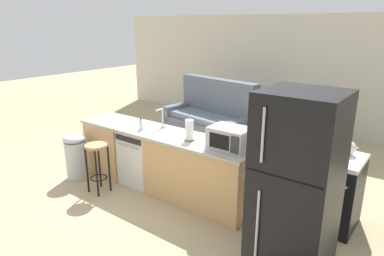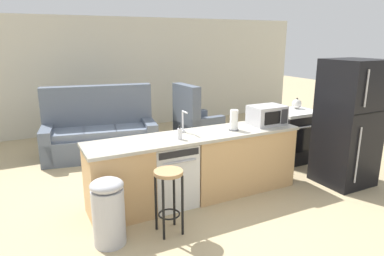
{
  "view_description": "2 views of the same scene",
  "coord_description": "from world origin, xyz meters",
  "px_view_note": "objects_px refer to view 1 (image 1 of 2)",
  "views": [
    {
      "loc": [
        3.33,
        -3.47,
        2.4
      ],
      "look_at": [
        0.37,
        0.43,
        0.9
      ],
      "focal_mm": 32.0,
      "sensor_mm": 36.0,
      "label": 1
    },
    {
      "loc": [
        -1.87,
        -3.83,
        2.13
      ],
      "look_at": [
        0.29,
        0.44,
        0.86
      ],
      "focal_mm": 32.0,
      "sensor_mm": 36.0,
      "label": 2
    }
  ],
  "objects_px": {
    "refrigerator": "(296,187)",
    "kettle": "(349,148)",
    "paper_towel_roll": "(189,130)",
    "microwave": "(230,138)",
    "armchair": "(302,141)",
    "soap_bottle": "(141,125)",
    "stove_range": "(326,189)",
    "dishwasher": "(143,157)",
    "bar_stool": "(97,158)",
    "trash_bin": "(76,156)",
    "couch": "(211,120)"
  },
  "relations": [
    {
      "from": "couch",
      "to": "paper_towel_roll",
      "type": "bearing_deg",
      "value": -61.91
    },
    {
      "from": "refrigerator",
      "to": "soap_bottle",
      "type": "relative_size",
      "value": 10.47
    },
    {
      "from": "stove_range",
      "to": "refrigerator",
      "type": "relative_size",
      "value": 0.49
    },
    {
      "from": "refrigerator",
      "to": "armchair",
      "type": "distance_m",
      "value": 3.2
    },
    {
      "from": "paper_towel_roll",
      "to": "dishwasher",
      "type": "bearing_deg",
      "value": 177.26
    },
    {
      "from": "dishwasher",
      "to": "refrigerator",
      "type": "relative_size",
      "value": 0.46
    },
    {
      "from": "soap_bottle",
      "to": "couch",
      "type": "distance_m",
      "value": 2.64
    },
    {
      "from": "paper_towel_roll",
      "to": "soap_bottle",
      "type": "height_order",
      "value": "paper_towel_roll"
    },
    {
      "from": "trash_bin",
      "to": "dishwasher",
      "type": "bearing_deg",
      "value": 30.56
    },
    {
      "from": "dishwasher",
      "to": "refrigerator",
      "type": "bearing_deg",
      "value": -11.93
    },
    {
      "from": "kettle",
      "to": "armchair",
      "type": "distance_m",
      "value": 2.19
    },
    {
      "from": "microwave",
      "to": "bar_stool",
      "type": "relative_size",
      "value": 0.68
    },
    {
      "from": "couch",
      "to": "armchair",
      "type": "bearing_deg",
      "value": 0.5
    },
    {
      "from": "dishwasher",
      "to": "microwave",
      "type": "bearing_deg",
      "value": -0.05
    },
    {
      "from": "stove_range",
      "to": "bar_stool",
      "type": "distance_m",
      "value": 3.13
    },
    {
      "from": "dishwasher",
      "to": "bar_stool",
      "type": "distance_m",
      "value": 0.71
    },
    {
      "from": "paper_towel_roll",
      "to": "refrigerator",
      "type": "bearing_deg",
      "value": -16.92
    },
    {
      "from": "microwave",
      "to": "soap_bottle",
      "type": "bearing_deg",
      "value": -175.71
    },
    {
      "from": "kettle",
      "to": "bar_stool",
      "type": "height_order",
      "value": "kettle"
    },
    {
      "from": "paper_towel_roll",
      "to": "microwave",
      "type": "bearing_deg",
      "value": 4.16
    },
    {
      "from": "kettle",
      "to": "bar_stool",
      "type": "distance_m",
      "value": 3.36
    },
    {
      "from": "refrigerator",
      "to": "soap_bottle",
      "type": "xyz_separation_m",
      "value": [
        -2.5,
        0.44,
        0.05
      ]
    },
    {
      "from": "dishwasher",
      "to": "soap_bottle",
      "type": "bearing_deg",
      "value": -49.09
    },
    {
      "from": "refrigerator",
      "to": "armchair",
      "type": "height_order",
      "value": "refrigerator"
    },
    {
      "from": "microwave",
      "to": "bar_stool",
      "type": "distance_m",
      "value": 2.0
    },
    {
      "from": "refrigerator",
      "to": "microwave",
      "type": "distance_m",
      "value": 1.2
    },
    {
      "from": "paper_towel_roll",
      "to": "soap_bottle",
      "type": "relative_size",
      "value": 1.6
    },
    {
      "from": "refrigerator",
      "to": "couch",
      "type": "xyz_separation_m",
      "value": [
        -2.97,
        2.97,
        -0.53
      ]
    },
    {
      "from": "dishwasher",
      "to": "soap_bottle",
      "type": "distance_m",
      "value": 0.57
    },
    {
      "from": "microwave",
      "to": "trash_bin",
      "type": "relative_size",
      "value": 0.68
    },
    {
      "from": "dishwasher",
      "to": "kettle",
      "type": "height_order",
      "value": "kettle"
    },
    {
      "from": "refrigerator",
      "to": "trash_bin",
      "type": "distance_m",
      "value": 3.58
    },
    {
      "from": "stove_range",
      "to": "armchair",
      "type": "height_order",
      "value": "armchair"
    },
    {
      "from": "stove_range",
      "to": "couch",
      "type": "relative_size",
      "value": 0.42
    },
    {
      "from": "refrigerator",
      "to": "stove_range",
      "type": "bearing_deg",
      "value": 89.99
    },
    {
      "from": "microwave",
      "to": "kettle",
      "type": "height_order",
      "value": "microwave"
    },
    {
      "from": "stove_range",
      "to": "trash_bin",
      "type": "distance_m",
      "value": 3.71
    },
    {
      "from": "refrigerator",
      "to": "kettle",
      "type": "relative_size",
      "value": 8.98
    },
    {
      "from": "trash_bin",
      "to": "couch",
      "type": "bearing_deg",
      "value": 79.24
    },
    {
      "from": "armchair",
      "to": "trash_bin",
      "type": "bearing_deg",
      "value": -130.57
    },
    {
      "from": "dishwasher",
      "to": "bar_stool",
      "type": "bearing_deg",
      "value": -114.35
    },
    {
      "from": "kettle",
      "to": "stove_range",
      "type": "bearing_deg",
      "value": -142.29
    },
    {
      "from": "bar_stool",
      "to": "soap_bottle",
      "type": "bearing_deg",
      "value": 54.01
    },
    {
      "from": "refrigerator",
      "to": "kettle",
      "type": "bearing_deg",
      "value": 82.17
    },
    {
      "from": "microwave",
      "to": "armchair",
      "type": "distance_m",
      "value": 2.54
    },
    {
      "from": "kettle",
      "to": "armchair",
      "type": "bearing_deg",
      "value": 123.05
    },
    {
      "from": "stove_range",
      "to": "armchair",
      "type": "xyz_separation_m",
      "value": [
        -0.98,
        1.89,
        -0.1
      ]
    },
    {
      "from": "bar_stool",
      "to": "armchair",
      "type": "height_order",
      "value": "armchair"
    },
    {
      "from": "paper_towel_roll",
      "to": "kettle",
      "type": "xyz_separation_m",
      "value": [
        1.83,
        0.72,
        -0.05
      ]
    },
    {
      "from": "dishwasher",
      "to": "stove_range",
      "type": "relative_size",
      "value": 0.93
    }
  ]
}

